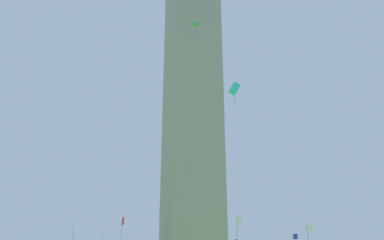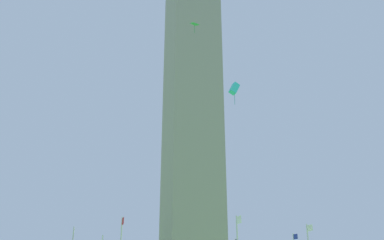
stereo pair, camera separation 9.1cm
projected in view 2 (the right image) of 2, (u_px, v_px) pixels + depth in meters
obelisk_monument at (192, 67)px, 57.06m from camera, size 6.69×6.69×60.86m
kite_green_diamond at (195, 24)px, 46.19m from camera, size 1.03×1.06×1.38m
kite_cyan_box at (234, 89)px, 38.90m from camera, size 0.71×1.08×2.29m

